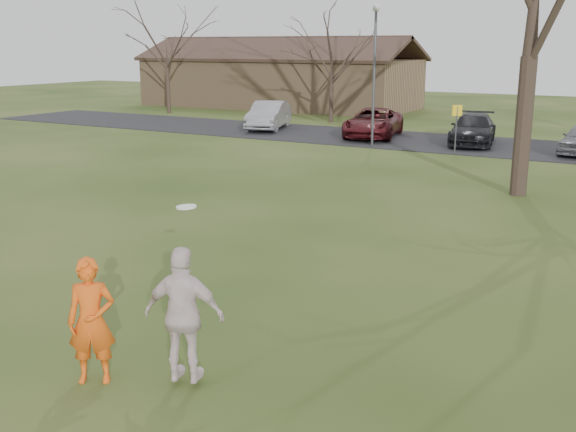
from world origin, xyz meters
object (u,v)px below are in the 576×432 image
object	(u,v)px
player_defender	(92,321)
car_3	(473,129)
car_2	(373,123)
catching_play	(184,315)
lamp_post	(375,58)
building	(279,81)
car_1	(269,115)

from	to	relation	value
player_defender	car_3	size ratio (longest dim) A/B	0.37
car_2	car_3	bearing A→B (deg)	-11.88
car_3	catching_play	bearing A→B (deg)	-94.32
player_defender	lamp_post	xyz separation A→B (m)	(-5.35, 22.78, 3.08)
catching_play	building	xyz separation A→B (m)	(-20.54, 37.77, 0.89)
car_1	car_3	xyz separation A→B (m)	(11.21, -0.23, -0.07)
car_2	car_3	xyz separation A→B (m)	(5.01, -0.07, -0.02)
car_2	building	world-z (taller)	building
player_defender	car_1	distance (m)	28.60
player_defender	car_3	xyz separation A→B (m)	(-1.42, 25.42, -0.16)
car_1	car_2	xyz separation A→B (m)	(6.21, -0.16, -0.05)
catching_play	lamp_post	size ratio (longest dim) A/B	0.38
player_defender	car_2	distance (m)	26.29
car_1	car_3	distance (m)	11.22
car_3	car_1	bearing A→B (deg)	168.49
car_3	lamp_post	xyz separation A→B (m)	(-3.92, -2.64, 3.24)
car_2	building	bearing A→B (deg)	124.24
car_3	building	distance (m)	22.09
car_2	car_3	size ratio (longest dim) A/B	1.07
catching_play	lamp_post	bearing A→B (deg)	106.38
car_1	car_2	distance (m)	6.21
player_defender	building	distance (m)	42.90
car_1	catching_play	bearing A→B (deg)	-78.56
car_1	lamp_post	size ratio (longest dim) A/B	0.73
car_1	car_3	bearing A→B (deg)	-18.56
car_1	lamp_post	world-z (taller)	lamp_post
catching_play	car_3	bearing A→B (deg)	96.00
player_defender	car_2	size ratio (longest dim) A/B	0.35
car_2	lamp_post	distance (m)	4.35
car_2	car_1	bearing A→B (deg)	167.48
player_defender	lamp_post	world-z (taller)	lamp_post
catching_play	building	size ratio (longest dim) A/B	0.12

